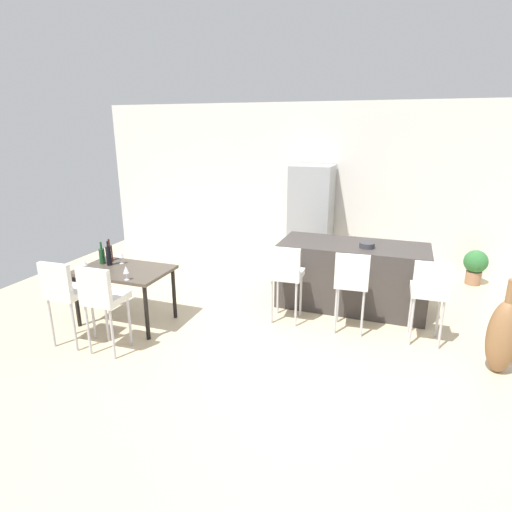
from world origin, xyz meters
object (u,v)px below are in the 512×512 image
wine_glass_left (121,255)px  wine_bottle_middle (102,256)px  dining_chair_near (64,290)px  bar_chair_middle (352,280)px  bar_chair_left (286,272)px  wine_glass_end (126,270)px  potted_plant (475,265)px  dining_table (124,275)px  kitchen_island (352,275)px  bar_chair_right (430,289)px  refrigerator (311,217)px  floor_vase (503,336)px  wine_bottle_right (110,253)px  dining_chair_far (102,296)px  fruit_bowl (367,245)px  wine_bottle_near (109,256)px  wine_glass_far (84,262)px

wine_glass_left → wine_bottle_middle: bearing=-161.2°
dining_chair_near → bar_chair_middle: bearing=25.4°
bar_chair_left → wine_bottle_middle: 2.44m
wine_glass_end → potted_plant: 5.43m
dining_table → kitchen_island: bearing=29.5°
bar_chair_right → wine_glass_left: 3.87m
bar_chair_middle → refrigerator: (-1.04, 2.39, 0.22)m
dining_chair_near → floor_vase: (4.65, 1.06, -0.28)m
bar_chair_left → wine_bottle_right: size_ratio=3.50×
dining_chair_near → dining_chair_far: 0.52m
wine_bottle_middle → floor_vase: (4.79, 0.22, -0.43)m
wine_glass_left → potted_plant: bearing=32.0°
fruit_bowl → kitchen_island: bearing=147.2°
wine_bottle_near → wine_glass_far: size_ratio=1.88×
wine_glass_left → dining_chair_near: bearing=-96.2°
wine_bottle_near → potted_plant: wine_bottle_near is taller
dining_chair_near → wine_bottle_right: 1.00m
wine_bottle_right → bar_chair_right: bearing=6.5°
wine_glass_left → bar_chair_left: bearing=13.9°
bar_chair_middle → dining_chair_near: size_ratio=1.00×
dining_chair_far → wine_glass_far: bearing=142.7°
wine_glass_left → wine_glass_far: (-0.23, -0.43, 0.00)m
bar_chair_right → floor_vase: size_ratio=1.02×
floor_vase → bar_chair_middle: bearing=166.6°
dining_table → wine_bottle_middle: wine_bottle_middle is taller
dining_chair_far → wine_glass_far: (-0.65, 0.49, 0.17)m
wine_bottle_middle → potted_plant: wine_bottle_middle is taller
refrigerator → floor_vase: 3.86m
dining_chair_near → fruit_bowl: dining_chair_near is taller
dining_chair_far → wine_bottle_near: wine_bottle_near is taller
dining_chair_near → wine_glass_end: dining_chair_near is taller
bar_chair_middle → bar_chair_right: 0.88m
bar_chair_middle → wine_bottle_near: 3.12m
kitchen_island → wine_glass_far: (-3.08, -1.77, 0.40)m
wine_bottle_middle → fruit_bowl: (3.28, 1.31, 0.11)m
wine_bottle_near → bar_chair_left: bearing=15.8°
bar_chair_right → wine_bottle_middle: (-4.07, -0.61, 0.15)m
wine_glass_end → potted_plant: (4.20, 3.39, -0.53)m
kitchen_island → refrigerator: size_ratio=1.10×
kitchen_island → wine_bottle_middle: bearing=-155.3°
dining_table → floor_vase: size_ratio=1.12×
wine_bottle_near → refrigerator: 3.63m
floor_vase → dining_chair_near: bearing=-167.1°
bar_chair_middle → potted_plant: (1.70, 2.38, -0.37)m
wine_glass_left → wine_glass_far: same height
dining_table → wine_glass_end: (0.28, -0.32, 0.21)m
bar_chair_right → wine_bottle_middle: bar_chair_right is taller
wine_glass_left → floor_vase: 4.58m
wine_bottle_right → wine_glass_left: wine_bottle_right is taller
bar_chair_left → bar_chair_right: 1.71m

